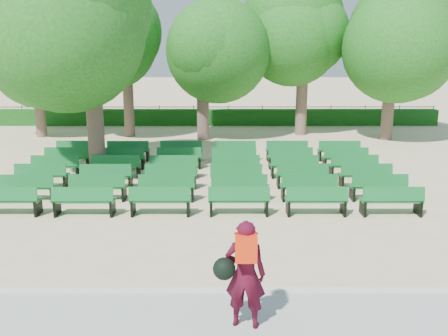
{
  "coord_description": "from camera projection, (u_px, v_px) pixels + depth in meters",
  "views": [
    {
      "loc": [
        0.68,
        -14.61,
        4.42
      ],
      "look_at": [
        0.72,
        -1.0,
        1.1
      ],
      "focal_mm": 40.0,
      "sensor_mm": 36.0,
      "label": 1
    }
  ],
  "objects": [
    {
      "name": "ground",
      "position": [
        200.0,
        195.0,
        15.24
      ],
      "size": [
        120.0,
        120.0,
        0.0
      ],
      "primitive_type": "plane",
      "color": "#D5B98D"
    },
    {
      "name": "paving",
      "position": [
        181.0,
        326.0,
        8.04
      ],
      "size": [
        30.0,
        2.2,
        0.06
      ],
      "primitive_type": "cube",
      "color": "#ACACA7",
      "rests_on": "ground"
    },
    {
      "name": "curb",
      "position": [
        186.0,
        291.0,
        9.15
      ],
      "size": [
        30.0,
        0.12,
        0.1
      ],
      "primitive_type": "cube",
      "color": "silver",
      "rests_on": "ground"
    },
    {
      "name": "hedge",
      "position": [
        211.0,
        117.0,
        28.73
      ],
      "size": [
        26.0,
        0.7,
        0.9
      ],
      "primitive_type": "cube",
      "color": "#165317",
      "rests_on": "ground"
    },
    {
      "name": "fence",
      "position": [
        211.0,
        124.0,
        29.23
      ],
      "size": [
        26.0,
        0.1,
        1.02
      ],
      "primitive_type": null,
      "color": "black",
      "rests_on": "ground"
    },
    {
      "name": "tree_line",
      "position": [
        209.0,
        137.0,
        24.95
      ],
      "size": [
        21.8,
        6.8,
        7.04
      ],
      "primitive_type": null,
      "color": "#226C1E",
      "rests_on": "ground"
    },
    {
      "name": "bench_array",
      "position": [
        205.0,
        180.0,
        16.68
      ],
      "size": [
        1.66,
        0.59,
        1.03
      ],
      "rotation": [
        0.0,
        0.0,
        0.05
      ],
      "color": "#12672A",
      "rests_on": "ground"
    },
    {
      "name": "tree_among",
      "position": [
        89.0,
        26.0,
        16.26
      ],
      "size": [
        5.57,
        5.57,
        7.6
      ],
      "color": "brown",
      "rests_on": "ground"
    },
    {
      "name": "person",
      "position": [
        244.0,
        273.0,
        7.8
      ],
      "size": [
        0.87,
        0.55,
        1.78
      ],
      "rotation": [
        0.0,
        0.0,
        2.95
      ],
      "color": "#41091A",
      "rests_on": "ground"
    }
  ]
}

